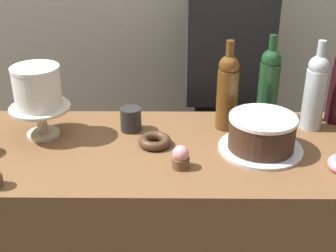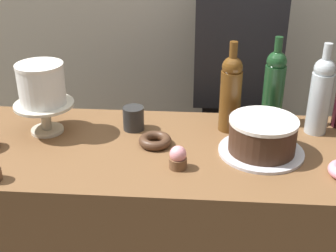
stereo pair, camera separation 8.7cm
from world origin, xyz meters
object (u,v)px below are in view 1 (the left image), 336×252
(wine_bottle_amber, at_px, (227,91))
(coffee_cup_ceramic, at_px, (131,119))
(cake_stand_pedestal, at_px, (41,116))
(donut_chocolate, at_px, (155,141))
(barista_figure, at_px, (225,100))
(wine_bottle_green, at_px, (269,84))
(white_layer_cake, at_px, (37,87))
(chocolate_round_cake, at_px, (262,132))
(wine_bottle_clear, at_px, (315,91))
(cupcake_strawberry, at_px, (181,157))

(wine_bottle_amber, distance_m, coffee_cup_ceramic, 0.36)
(cake_stand_pedestal, relative_size, donut_chocolate, 1.87)
(coffee_cup_ceramic, bearing_deg, barista_figure, 46.86)
(cake_stand_pedestal, xyz_separation_m, donut_chocolate, (0.40, -0.07, -0.06))
(donut_chocolate, xyz_separation_m, coffee_cup_ceramic, (-0.09, 0.11, 0.03))
(wine_bottle_green, xyz_separation_m, barista_figure, (-0.11, 0.32, -0.20))
(donut_chocolate, bearing_deg, coffee_cup_ceramic, 127.94)
(wine_bottle_amber, bearing_deg, wine_bottle_green, 24.67)
(wine_bottle_amber, height_order, barista_figure, barista_figure)
(white_layer_cake, xyz_separation_m, chocolate_round_cake, (0.75, -0.10, -0.12))
(barista_figure, bearing_deg, wine_bottle_clear, -55.95)
(donut_chocolate, relative_size, barista_figure, 0.07)
(wine_bottle_green, xyz_separation_m, coffee_cup_ceramic, (-0.50, -0.10, -0.10))
(wine_bottle_green, xyz_separation_m, wine_bottle_amber, (-0.16, -0.07, 0.00))
(cake_stand_pedestal, height_order, coffee_cup_ceramic, cake_stand_pedestal)
(chocolate_round_cake, height_order, donut_chocolate, chocolate_round_cake)
(white_layer_cake, distance_m, coffee_cup_ceramic, 0.34)
(wine_bottle_green, bearing_deg, wine_bottle_clear, -25.60)
(wine_bottle_amber, bearing_deg, cupcake_strawberry, -120.95)
(cupcake_strawberry, bearing_deg, wine_bottle_clear, 30.67)
(wine_bottle_amber, distance_m, donut_chocolate, 0.32)
(white_layer_cake, height_order, donut_chocolate, white_layer_cake)
(coffee_cup_ceramic, relative_size, barista_figure, 0.05)
(cake_stand_pedestal, relative_size, white_layer_cake, 1.29)
(coffee_cup_ceramic, bearing_deg, wine_bottle_clear, 2.29)
(donut_chocolate, bearing_deg, white_layer_cake, 169.87)
(chocolate_round_cake, relative_size, cupcake_strawberry, 2.97)
(chocolate_round_cake, distance_m, wine_bottle_amber, 0.21)
(cake_stand_pedestal, relative_size, cupcake_strawberry, 2.82)
(wine_bottle_green, distance_m, cupcake_strawberry, 0.50)
(white_layer_cake, xyz_separation_m, wine_bottle_clear, (0.96, 0.07, -0.04))
(chocolate_round_cake, bearing_deg, cake_stand_pedestal, 172.46)
(chocolate_round_cake, height_order, wine_bottle_clear, wine_bottle_clear)
(wine_bottle_clear, relative_size, wine_bottle_amber, 1.00)
(chocolate_round_cake, relative_size, coffee_cup_ceramic, 2.60)
(donut_chocolate, distance_m, barista_figure, 0.61)
(wine_bottle_clear, height_order, coffee_cup_ceramic, wine_bottle_clear)
(wine_bottle_green, height_order, coffee_cup_ceramic, wine_bottle_green)
(wine_bottle_clear, height_order, donut_chocolate, wine_bottle_clear)
(chocolate_round_cake, relative_size, donut_chocolate, 1.97)
(cupcake_strawberry, bearing_deg, coffee_cup_ceramic, 124.22)
(wine_bottle_clear, bearing_deg, cake_stand_pedestal, -175.82)
(wine_bottle_clear, bearing_deg, wine_bottle_green, 154.40)
(chocolate_round_cake, xyz_separation_m, coffee_cup_ceramic, (-0.44, 0.14, -0.02))
(chocolate_round_cake, relative_size, wine_bottle_amber, 0.68)
(chocolate_round_cake, height_order, cupcake_strawberry, chocolate_round_cake)
(white_layer_cake, bearing_deg, wine_bottle_clear, 4.18)
(white_layer_cake, xyz_separation_m, barista_figure, (0.70, 0.46, -0.24))
(cupcake_strawberry, relative_size, barista_figure, 0.05)
(wine_bottle_clear, xyz_separation_m, barista_figure, (-0.26, 0.39, -0.20))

